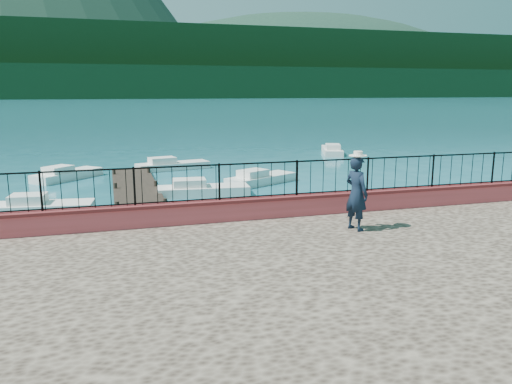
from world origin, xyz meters
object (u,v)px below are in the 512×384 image
person (356,193)px  boat_1 (203,187)px  boat_4 (173,163)px  boat_0 (43,204)px  boat_2 (261,176)px  boat_5 (332,148)px  boat_3 (67,172)px

person → boat_1: size_ratio=0.46×
boat_4 → boat_0: bearing=-134.8°
person → boat_2: size_ratio=0.48×
person → boat_4: (-2.28, 18.75, -1.74)m
person → boat_0: size_ratio=0.51×
boat_1 → boat_5: same height
person → boat_3: 18.94m
boat_0 → boat_3: size_ratio=0.95×
person → boat_4: 18.97m
boat_1 → boat_3: bearing=139.8°
boat_4 → person: bearing=-95.2°
boat_3 → boat_4: bearing=-29.0°
person → boat_0: 12.57m
person → boat_4: person is taller
boat_4 → boat_1: bearing=-99.4°
boat_4 → boat_5: same height
boat_1 → boat_4: bearing=97.6°
person → boat_5: size_ratio=0.43×
boat_2 → boat_4: size_ratio=0.91×
boat_0 → boat_2: same height
boat_4 → boat_5: (12.40, 4.32, 0.00)m
boat_2 → boat_3: bearing=128.3°
boat_2 → boat_5: (8.67, 10.20, 0.00)m
person → boat_2: 13.07m
boat_3 → boat_0: bearing=-137.8°
boat_1 → boat_4: same height
boat_3 → boat_4: 6.06m
person → boat_0: (-8.40, 9.19, -1.74)m
boat_2 → boat_5: bearing=21.5°
person → boat_2: (1.45, 12.87, -1.74)m
boat_5 → person: bearing=176.5°
boat_0 → boat_4: bearing=64.3°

